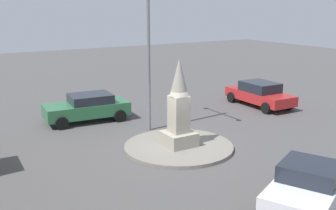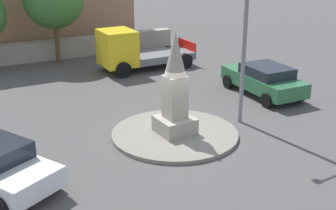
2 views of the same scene
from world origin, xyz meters
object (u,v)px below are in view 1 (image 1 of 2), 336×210
car_green_passing (88,107)px  monument (179,110)px  streetlamp (148,32)px  car_red_approaching (260,94)px  car_white_parked_right (309,186)px

car_green_passing → monument: bearing=-162.8°
monument → car_green_passing: monument is taller
streetlamp → car_red_approaching: size_ratio=1.73×
car_white_parked_right → car_red_approaching: car_red_approaching is taller
car_green_passing → car_red_approaching: car_red_approaching is taller
car_white_parked_right → car_green_passing: 12.53m
streetlamp → car_white_parked_right: bearing=-177.8°
car_white_parked_right → car_red_approaching: size_ratio=0.95×
car_white_parked_right → streetlamp: bearing=2.2°
car_white_parked_right → car_red_approaching: 12.58m
monument → car_green_passing: (5.96, 1.84, -0.95)m
monument → car_green_passing: bearing=17.2°
monument → car_red_approaching: 8.98m
car_green_passing → car_red_approaching: 10.25m
monument → car_red_approaching: bearing=-65.8°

